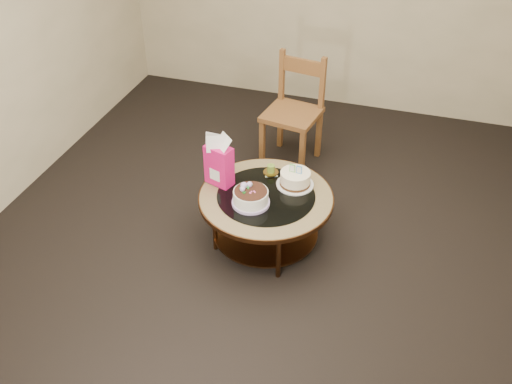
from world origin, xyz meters
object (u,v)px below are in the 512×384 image
(coffee_table, at_px, (266,203))
(cream_cake, at_px, (295,179))
(gift_bag, at_px, (219,160))
(dining_chair, at_px, (294,111))
(decorated_cake, at_px, (251,198))

(coffee_table, height_order, cream_cake, cream_cake)
(coffee_table, distance_m, gift_bag, 0.48)
(dining_chair, bearing_deg, cream_cake, -65.67)
(decorated_cake, height_order, gift_bag, gift_bag)
(decorated_cake, xyz_separation_m, cream_cake, (0.25, 0.32, 0.00))
(decorated_cake, height_order, dining_chair, dining_chair)
(coffee_table, height_order, dining_chair, dining_chair)
(coffee_table, xyz_separation_m, gift_bag, (-0.38, 0.05, 0.29))
(decorated_cake, bearing_deg, coffee_table, 59.86)
(decorated_cake, relative_size, cream_cake, 0.98)
(cream_cake, bearing_deg, coffee_table, -127.96)
(coffee_table, relative_size, gift_bag, 2.45)
(coffee_table, distance_m, cream_cake, 0.29)
(cream_cake, height_order, dining_chair, dining_chair)
(gift_bag, xyz_separation_m, dining_chair, (0.28, 1.18, -0.15))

